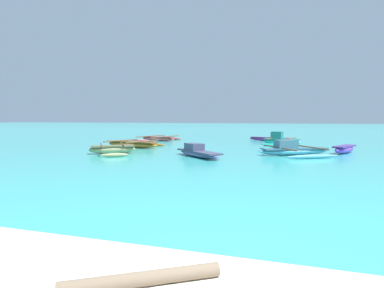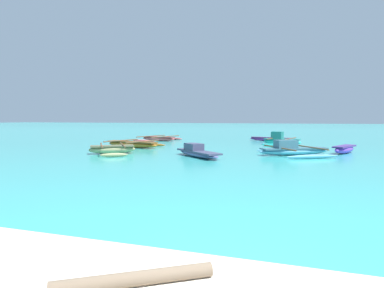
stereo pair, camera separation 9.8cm
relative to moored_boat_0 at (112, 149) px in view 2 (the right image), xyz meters
name	(u,v)px [view 2 (the right image)]	position (x,y,z in m)	size (l,w,h in m)	color
moored_boat_0	(112,149)	(0.00, 0.00, 0.00)	(3.05, 3.59, 0.51)	tan
moored_boat_1	(281,141)	(8.16, 8.86, 0.07)	(2.75, 3.49, 0.95)	#29CBBF
moored_boat_2	(344,149)	(11.81, 4.14, -0.01)	(1.49, 2.33, 0.42)	purple
moored_boat_3	(132,144)	(-0.87, 3.80, -0.03)	(4.14, 3.99, 0.45)	#B76C22
moored_boat_4	(293,150)	(9.19, 2.43, 0.02)	(4.15, 4.45, 0.78)	#57A6C8
moored_boat_5	(158,139)	(-1.89, 10.24, -0.05)	(3.39, 4.36, 0.42)	#E15F5F
moored_boat_6	(197,152)	(4.75, 0.10, -0.02)	(3.16, 3.12, 0.64)	slate
moored_boat_7	(272,139)	(7.17, 12.65, -0.06)	(3.85, 1.75, 0.33)	#893290
driftwood_0	(134,279)	(8.13, -12.77, -0.04)	(1.51, 1.10, 0.16)	#75604C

